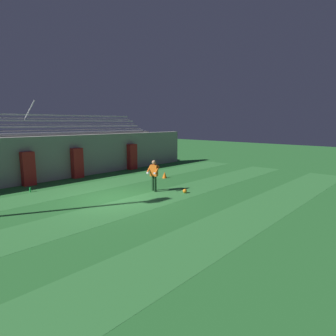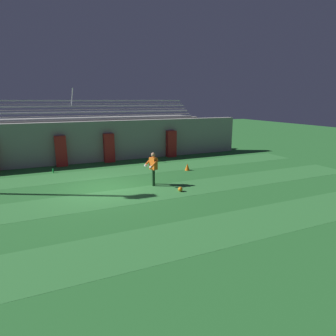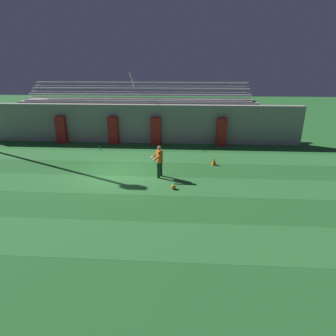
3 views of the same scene
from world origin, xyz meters
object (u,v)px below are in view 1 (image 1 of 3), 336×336
Objects in this scene: padding_pillar_gate_left at (28,169)px; soccer_ball at (185,191)px; padding_pillar_gate_right at (77,163)px; traffic_cone at (165,175)px; water_bottle at (30,190)px; goalkeeper at (154,174)px; padding_pillar_far_right at (132,157)px.

padding_pillar_gate_left reaches higher than soccer_ball.
traffic_cone is (3.84, -4.31, -0.77)m from padding_pillar_gate_right.
water_bottle reaches higher than soccer_ball.
traffic_cone is at bearing 34.28° from goalkeeper.
padding_pillar_gate_left is at bearing 148.19° from traffic_cone.
traffic_cone is at bearing -101.43° from padding_pillar_far_right.
soccer_ball is (-3.08, -7.84, -0.87)m from padding_pillar_far_right.
padding_pillar_gate_right and padding_pillar_far_right have the same top height.
soccer_ball is 0.52× the size of traffic_cone.
goalkeeper is at bearing -45.90° from water_bottle.
water_bottle is at bearing -156.00° from padding_pillar_gate_right.
goalkeeper reaches higher than traffic_cone.
padding_pillar_gate_left reaches higher than goalkeeper.
padding_pillar_gate_right reaches higher than soccer_ball.
goalkeeper reaches higher than soccer_ball.
padding_pillar_gate_right reaches higher than water_bottle.
padding_pillar_gate_left is at bearing 69.84° from water_bottle.
padding_pillar_gate_right is at bearing 24.00° from water_bottle.
padding_pillar_far_right is 8.47m from soccer_ball.
padding_pillar_far_right is 8.20× the size of water_bottle.
padding_pillar_gate_left is 1.00× the size of padding_pillar_far_right.
padding_pillar_gate_left is 1.97m from water_bottle.
goalkeeper is 6.60m from water_bottle.
traffic_cone is at bearing -19.34° from water_bottle.
traffic_cone is 1.75× the size of water_bottle.
traffic_cone reaches higher than soccer_ball.
padding_pillar_gate_right is 5.83m from traffic_cone.
water_bottle is (-8.44, -1.66, -0.86)m from padding_pillar_far_right.
soccer_ball is at bearing -111.47° from padding_pillar_far_right.
soccer_ball is 0.92× the size of water_bottle.
padding_pillar_gate_right is 4.68× the size of traffic_cone.
padding_pillar_gate_left is 7.83m from padding_pillar_far_right.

